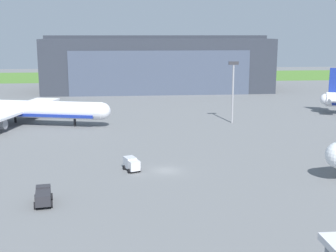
% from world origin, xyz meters
% --- Properties ---
extents(ground_plane, '(440.00, 440.00, 0.00)m').
position_xyz_m(ground_plane, '(0.00, 0.00, 0.00)').
color(ground_plane, slate).
extents(grass_field_strip, '(440.00, 56.00, 0.08)m').
position_xyz_m(grass_field_strip, '(0.00, 163.37, 0.04)').
color(grass_field_strip, '#4C7A2E').
rests_on(grass_field_strip, ground_plane).
extents(maintenance_hangar, '(84.28, 34.18, 20.92)m').
position_xyz_m(maintenance_hangar, '(6.22, 106.90, 10.00)').
color(maintenance_hangar, '#2D333D').
rests_on(maintenance_hangar, ground_plane).
extents(airliner_far_left, '(44.90, 41.10, 12.95)m').
position_xyz_m(airliner_far_left, '(-32.38, 40.97, 3.72)').
color(airliner_far_left, white).
rests_on(airliner_far_left, ground_plane).
extents(stair_truck, '(2.94, 3.90, 2.09)m').
position_xyz_m(stair_truck, '(-5.49, 0.59, 1.15)').
color(stair_truck, silver).
rests_on(stair_truck, ground_plane).
extents(baggage_tug, '(2.83, 4.82, 1.99)m').
position_xyz_m(baggage_tug, '(-17.08, -13.06, 1.13)').
color(baggage_tug, '#28282D').
rests_on(baggage_tug, ground_plane).
extents(apron_light_mast, '(2.40, 0.50, 15.07)m').
position_xyz_m(apron_light_mast, '(19.86, 38.00, 9.08)').
color(apron_light_mast, '#99999E').
rests_on(apron_light_mast, ground_plane).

